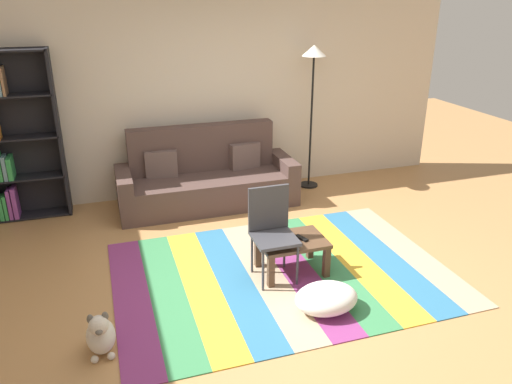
{
  "coord_description": "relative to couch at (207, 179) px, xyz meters",
  "views": [
    {
      "loc": [
        -1.44,
        -3.89,
        2.59
      ],
      "look_at": [
        0.03,
        0.67,
        0.65
      ],
      "focal_mm": 34.78,
      "sensor_mm": 36.0,
      "label": 1
    }
  ],
  "objects": [
    {
      "name": "rug",
      "position": [
        0.31,
        -1.96,
        -0.33
      ],
      "size": [
        3.24,
        2.27,
        0.01
      ],
      "color": "#843370",
      "rests_on": "ground_plane"
    },
    {
      "name": "bookshelf",
      "position": [
        -2.26,
        0.29,
        0.66
      ],
      "size": [
        0.9,
        0.28,
        2.01
      ],
      "color": "black",
      "rests_on": "ground_plane"
    },
    {
      "name": "standing_lamp",
      "position": [
        1.52,
        0.17,
        1.29
      ],
      "size": [
        0.32,
        0.32,
        1.95
      ],
      "color": "black",
      "rests_on": "ground_plane"
    },
    {
      "name": "pouf",
      "position": [
        0.46,
        -2.65,
        -0.21
      ],
      "size": [
        0.56,
        0.43,
        0.24
      ],
      "primitive_type": "ellipsoid",
      "color": "white",
      "rests_on": "rug"
    },
    {
      "name": "tv_remote",
      "position": [
        0.5,
        -1.97,
        0.03
      ],
      "size": [
        0.09,
        0.16,
        0.02
      ],
      "primitive_type": "cube",
      "rotation": [
        0.0,
        0.0,
        0.36
      ],
      "color": "black",
      "rests_on": "coffee_table"
    },
    {
      "name": "back_wall",
      "position": [
        0.2,
        0.53,
        1.01
      ],
      "size": [
        6.8,
        0.1,
        2.7
      ],
      "primitive_type": "cube",
      "color": "beige",
      "rests_on": "ground_plane"
    },
    {
      "name": "dog",
      "position": [
        -1.42,
        -2.6,
        -0.18
      ],
      "size": [
        0.22,
        0.35,
        0.4
      ],
      "color": "beige",
      "rests_on": "ground_plane"
    },
    {
      "name": "folding_chair",
      "position": [
        0.2,
        -1.94,
        0.2
      ],
      "size": [
        0.4,
        0.4,
        0.9
      ],
      "rotation": [
        0.0,
        0.0,
        -0.81
      ],
      "color": "#38383D",
      "rests_on": "ground_plane"
    },
    {
      "name": "couch",
      "position": [
        0.0,
        0.0,
        0.0
      ],
      "size": [
        2.26,
        0.8,
        1.0
      ],
      "color": "#4C3833",
      "rests_on": "ground_plane"
    },
    {
      "name": "ground_plane",
      "position": [
        0.2,
        -2.02,
        -0.34
      ],
      "size": [
        14.0,
        14.0,
        0.0
      ],
      "primitive_type": "plane",
      "color": "#B27F4C"
    },
    {
      "name": "coffee_table",
      "position": [
        0.41,
        -1.95,
        -0.04
      ],
      "size": [
        0.65,
        0.47,
        0.35
      ],
      "color": "#513826",
      "rests_on": "rug"
    }
  ]
}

